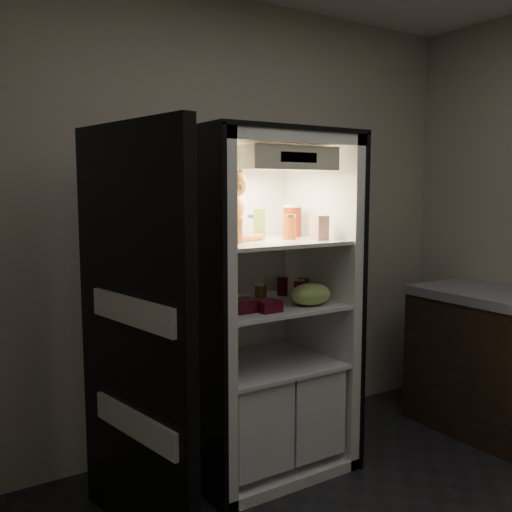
{
  "coord_description": "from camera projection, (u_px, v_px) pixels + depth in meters",
  "views": [
    {
      "loc": [
        -1.71,
        -1.24,
        1.57
      ],
      "look_at": [
        -0.06,
        1.32,
        1.21
      ],
      "focal_mm": 40.0,
      "sensor_mm": 36.0,
      "label": 1
    }
  ],
  "objects": [
    {
      "name": "pepper_jar",
      "position": [
        292.0,
        221.0,
        3.31
      ],
      "size": [
        0.11,
        0.11,
        0.18
      ],
      "color": "maroon",
      "rests_on": "refrigerator"
    },
    {
      "name": "fridge_door",
      "position": [
        134.0,
        339.0,
        2.49
      ],
      "size": [
        0.21,
        0.87,
        1.85
      ],
      "rotation": [
        0.0,
        0.0,
        0.17
      ],
      "color": "black",
      "rests_on": "floor"
    },
    {
      "name": "condiment_jar",
      "position": [
        261.0,
        292.0,
        3.22
      ],
      "size": [
        0.07,
        0.07,
        0.09
      ],
      "color": "brown",
      "rests_on": "refrigerator"
    },
    {
      "name": "room_shell",
      "position": [
        480.0,
        173.0,
        1.95
      ],
      "size": [
        3.6,
        3.6,
        3.6
      ],
      "color": "white",
      "rests_on": "floor"
    },
    {
      "name": "cream_carton",
      "position": [
        319.0,
        228.0,
        3.09
      ],
      "size": [
        0.08,
        0.08,
        0.13
      ],
      "primitive_type": "cube",
      "color": "white",
      "rests_on": "refrigerator"
    },
    {
      "name": "salsa_jar",
      "position": [
        289.0,
        227.0,
        3.13
      ],
      "size": [
        0.08,
        0.08,
        0.14
      ],
      "color": "maroon",
      "rests_on": "refrigerator"
    },
    {
      "name": "grape_bag",
      "position": [
        311.0,
        294.0,
        3.08
      ],
      "size": [
        0.24,
        0.17,
        0.12
      ],
      "primitive_type": "ellipsoid",
      "color": "#84AE51",
      "rests_on": "refrigerator"
    },
    {
      "name": "refrigerator",
      "position": [
        259.0,
        327.0,
        3.2
      ],
      "size": [
        0.9,
        0.72,
        1.88
      ],
      "color": "white",
      "rests_on": "floor"
    },
    {
      "name": "parmesan_shaker",
      "position": [
        259.0,
        223.0,
        3.17
      ],
      "size": [
        0.07,
        0.07,
        0.17
      ],
      "color": "#248627",
      "rests_on": "refrigerator"
    },
    {
      "name": "soda_can_a",
      "position": [
        282.0,
        285.0,
        3.36
      ],
      "size": [
        0.06,
        0.06,
        0.12
      ],
      "color": "black",
      "rests_on": "refrigerator"
    },
    {
      "name": "berry_box_left",
      "position": [
        243.0,
        305.0,
        2.92
      ],
      "size": [
        0.13,
        0.13,
        0.07
      ],
      "primitive_type": "cube",
      "color": "#510D1F",
      "rests_on": "refrigerator"
    },
    {
      "name": "berry_box_right",
      "position": [
        268.0,
        306.0,
        2.92
      ],
      "size": [
        0.12,
        0.12,
        0.06
      ],
      "primitive_type": "cube",
      "color": "#510D1F",
      "rests_on": "refrigerator"
    },
    {
      "name": "mayo_tub",
      "position": [
        256.0,
        226.0,
        3.25
      ],
      "size": [
        0.09,
        0.09,
        0.13
      ],
      "color": "white",
      "rests_on": "refrigerator"
    },
    {
      "name": "tabby_cat",
      "position": [
        226.0,
        213.0,
        2.98
      ],
      "size": [
        0.33,
        0.38,
        0.4
      ],
      "rotation": [
        0.0,
        0.0,
        -0.14
      ],
      "color": "#C05C18",
      "rests_on": "refrigerator"
    },
    {
      "name": "soda_can_c",
      "position": [
        299.0,
        290.0,
        3.21
      ],
      "size": [
        0.06,
        0.06,
        0.12
      ],
      "color": "black",
      "rests_on": "refrigerator"
    },
    {
      "name": "soda_can_b",
      "position": [
        303.0,
        287.0,
        3.33
      ],
      "size": [
        0.06,
        0.06,
        0.11
      ],
      "color": "black",
      "rests_on": "refrigerator"
    }
  ]
}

